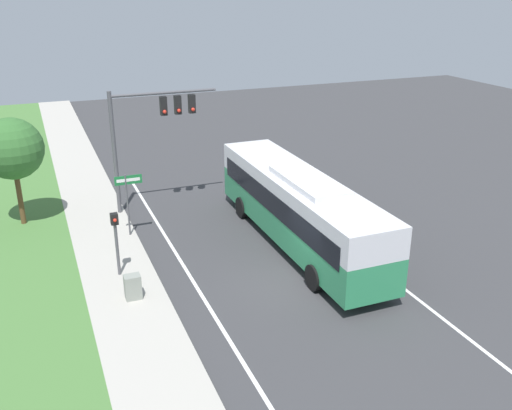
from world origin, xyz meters
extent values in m
plane|color=#38383A|center=(0.00, 0.00, 0.00)|extent=(80.00, 80.00, 0.00)
cube|color=#ADA89E|center=(-6.20, 0.00, 0.06)|extent=(2.80, 80.00, 0.12)
cube|color=#477538|center=(-9.40, 0.00, 0.05)|extent=(3.60, 80.00, 0.10)
cube|color=silver|center=(-3.60, 0.00, 0.00)|extent=(0.14, 30.00, 0.01)
cube|color=silver|center=(3.60, 0.00, 0.00)|extent=(0.14, 30.00, 0.01)
cube|color=#2D8956|center=(1.57, 3.08, 1.18)|extent=(2.42, 12.29, 1.46)
cube|color=silver|center=(1.57, 3.08, 2.51)|extent=(2.42, 12.29, 1.20)
cube|color=black|center=(1.57, 3.08, 2.10)|extent=(2.46, 11.31, 0.90)
cube|color=silver|center=(1.57, 2.16, 3.23)|extent=(1.70, 4.30, 0.24)
cylinder|color=black|center=(0.41, 6.89, 0.51)|extent=(0.28, 1.01, 1.01)
cylinder|color=black|center=(2.73, 6.89, 0.51)|extent=(0.28, 1.01, 1.01)
cylinder|color=black|center=(0.41, -0.73, 0.51)|extent=(0.28, 1.01, 1.01)
cylinder|color=black|center=(2.73, -0.73, 0.51)|extent=(0.28, 1.01, 1.01)
cylinder|color=#4C4C51|center=(-5.05, 9.49, 3.04)|extent=(0.20, 0.20, 6.08)
cylinder|color=#4C4C51|center=(-2.50, 9.49, 5.83)|extent=(5.10, 0.14, 0.14)
cube|color=black|center=(-2.56, 9.49, 5.21)|extent=(0.32, 0.28, 0.90)
sphere|color=red|center=(-2.56, 9.31, 4.96)|extent=(0.18, 0.18, 0.18)
cube|color=black|center=(-1.86, 9.49, 5.21)|extent=(0.32, 0.28, 0.90)
sphere|color=red|center=(-1.86, 9.31, 4.96)|extent=(0.18, 0.18, 0.18)
cube|color=black|center=(-1.16, 9.49, 5.21)|extent=(0.32, 0.28, 0.90)
sphere|color=red|center=(-1.16, 9.31, 4.96)|extent=(0.18, 0.18, 0.18)
cylinder|color=#4C4C51|center=(-6.15, 2.98, 1.34)|extent=(0.12, 0.12, 2.68)
cube|color=black|center=(-6.15, 2.98, 2.46)|extent=(0.28, 0.24, 0.44)
sphere|color=red|center=(-6.15, 2.83, 2.46)|extent=(0.14, 0.14, 0.14)
cylinder|color=#4C4C51|center=(-5.08, 6.57, 1.48)|extent=(0.08, 0.08, 2.96)
cube|color=#196B33|center=(-4.96, 6.57, 2.71)|extent=(1.19, 0.03, 0.40)
cube|color=white|center=(-4.96, 6.56, 2.71)|extent=(1.01, 0.01, 0.14)
cube|color=gray|center=(-5.98, 0.98, 0.57)|extent=(0.58, 0.45, 0.91)
cylinder|color=brown|center=(-9.50, 9.83, 1.50)|extent=(0.24, 0.24, 2.80)
sphere|color=#33662D|center=(-9.50, 9.83, 3.74)|extent=(2.80, 2.80, 2.80)
camera|label=1|loc=(-8.59, -17.25, 10.75)|focal=40.00mm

